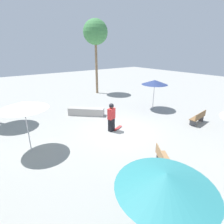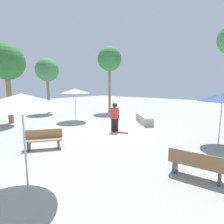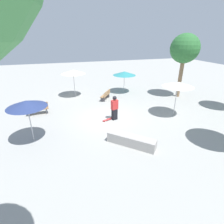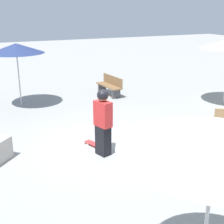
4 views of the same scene
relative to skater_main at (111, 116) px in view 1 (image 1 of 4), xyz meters
The scene contains 10 objects.
ground_plane 1.11m from the skater_main, 127.12° to the right, with size 60.00×60.00×0.00m, color #9E9E99.
skater_main is the anchor object (origin of this frame).
skateboard 1.05m from the skater_main, 89.44° to the right, with size 0.48×0.82×0.07m.
concrete_ledge 3.44m from the skater_main, ahead, with size 2.34×2.39×0.58m.
bench_near 4.41m from the skater_main, behind, with size 1.56×1.29×0.85m.
bench_far 6.03m from the skater_main, 116.04° to the right, with size 0.60×1.64×0.85m.
shade_umbrella_navy 5.65m from the skater_main, 76.61° to the right, with size 2.11×2.11×2.47m.
shade_umbrella_teal 6.88m from the skater_main, 153.67° to the left, with size 2.36×2.36×2.20m.
shade_umbrella_white 4.84m from the skater_main, 82.82° to the left, with size 2.24×2.24×2.58m.
palm_tree_right 11.57m from the skater_main, 27.45° to the right, with size 2.58×2.58×7.79m.
Camera 1 is at (-7.59, 6.35, 4.82)m, focal length 28.00 mm.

